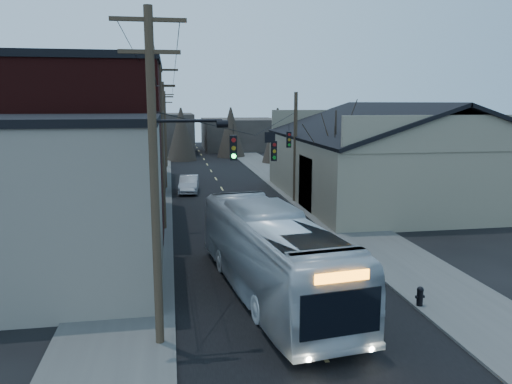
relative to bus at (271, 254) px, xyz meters
The scene contains 15 objects.
ground 6.86m from the bus, 84.81° to the right, with size 160.00×160.00×0.00m, color black.
road_surface 23.47m from the bus, 88.53° to the left, with size 9.00×110.00×0.02m, color black.
sidewalk_left 24.18m from the bus, 104.15° to the left, with size 4.00×110.00×0.12m, color #474744.
sidewalk_right 24.51m from the bus, 73.12° to the left, with size 4.00×110.00×0.12m, color #474744.
building_clapboard 8.91m from the bus, 164.09° to the left, with size 8.00×8.00×7.00m, color gray.
building_brick 16.68m from the bus, 125.06° to the left, with size 10.00×12.00×10.00m, color black.
building_left_far 30.76m from the bus, 106.84° to the left, with size 9.00×14.00×7.00m, color #332D28.
warehouse 22.90m from the bus, 53.52° to the left, with size 16.16×20.60×7.73m.
building_far_left 58.66m from the bus, 95.28° to the left, with size 10.00×12.00×6.00m, color #332D28.
building_far_right 63.85m from the bus, 83.16° to the left, with size 12.00×14.00×5.00m, color #332D28.
bare_tree 15.27m from the bus, 62.07° to the left, with size 0.40×0.40×7.20m, color black.
utility_lines 18.00m from the bus, 98.15° to the left, with size 11.24×45.28×10.50m.
bus is the anchor object (origin of this frame).
parked_car 24.20m from the bus, 95.70° to the left, with size 1.55×4.46×1.47m, color #A2A4AA.
fire_hydrant 5.91m from the bus, 23.49° to the right, with size 0.35×0.26×0.76m.
Camera 1 is at (-4.48, -12.31, 7.77)m, focal length 35.00 mm.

